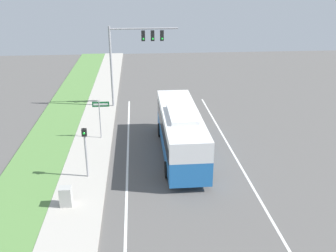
{
  "coord_description": "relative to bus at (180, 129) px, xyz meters",
  "views": [
    {
      "loc": [
        -2.88,
        -20.05,
        11.13
      ],
      "look_at": [
        -0.78,
        3.87,
        1.67
      ],
      "focal_mm": 40.0,
      "sensor_mm": 36.0,
      "label": 1
    }
  ],
  "objects": [
    {
      "name": "lane_divider_near",
      "position": [
        -3.56,
        -2.86,
        -1.79
      ],
      "size": [
        0.14,
        30.0,
        0.01
      ],
      "color": "silver",
      "rests_on": "ground_plane"
    },
    {
      "name": "street_sign",
      "position": [
        -5.5,
        3.05,
        0.24
      ],
      "size": [
        1.22,
        0.08,
        2.96
      ],
      "color": "#939399",
      "rests_on": "ground_plane"
    },
    {
      "name": "grass_verge",
      "position": [
        -9.36,
        -2.86,
        -1.74
      ],
      "size": [
        3.6,
        80.0,
        0.1
      ],
      "color": "#568442",
      "rests_on": "ground_plane"
    },
    {
      "name": "sidewalk",
      "position": [
        -6.16,
        -2.86,
        -1.73
      ],
      "size": [
        2.8,
        80.0,
        0.12
      ],
      "color": "#ADA89E",
      "rests_on": "ground_plane"
    },
    {
      "name": "pedestrian_signal",
      "position": [
        -5.89,
        -2.82,
        0.36
      ],
      "size": [
        0.28,
        0.34,
        3.18
      ],
      "color": "#939399",
      "rests_on": "ground_plane"
    },
    {
      "name": "ground_plane",
      "position": [
        0.04,
        -2.86,
        -1.79
      ],
      "size": [
        80.0,
        80.0,
        0.0
      ],
      "primitive_type": "plane",
      "color": "#565451"
    },
    {
      "name": "utility_cabinet",
      "position": [
        -6.66,
        -5.84,
        -1.15
      ],
      "size": [
        0.61,
        0.54,
        1.05
      ],
      "color": "#A8A8A3",
      "rests_on": "sidewalk"
    },
    {
      "name": "bus",
      "position": [
        0.0,
        0.0,
        0.0
      ],
      "size": [
        2.59,
        10.25,
        3.28
      ],
      "color": "#236BB7",
      "rests_on": "ground_plane"
    },
    {
      "name": "signal_gantry",
      "position": [
        -3.04,
        10.54,
        3.56
      ],
      "size": [
        6.1,
        0.41,
        7.35
      ],
      "color": "#939399",
      "rests_on": "ground_plane"
    },
    {
      "name": "lane_divider_far",
      "position": [
        3.64,
        -2.86,
        -1.79
      ],
      "size": [
        0.14,
        30.0,
        0.01
      ],
      "color": "silver",
      "rests_on": "ground_plane"
    }
  ]
}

